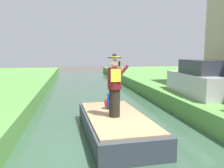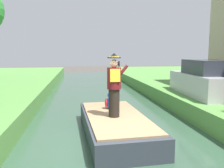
{
  "view_description": "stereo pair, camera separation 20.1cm",
  "coord_description": "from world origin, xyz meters",
  "px_view_note": "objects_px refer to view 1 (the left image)",
  "views": [
    {
      "loc": [
        -1.3,
        -5.84,
        2.56
      ],
      "look_at": [
        -0.06,
        1.2,
        1.61
      ],
      "focal_mm": 37.45,
      "sensor_mm": 36.0,
      "label": 1
    },
    {
      "loc": [
        -1.1,
        -5.87,
        2.56
      ],
      "look_at": [
        -0.06,
        1.2,
        1.61
      ],
      "focal_mm": 37.45,
      "sensor_mm": 36.0,
      "label": 2
    }
  ],
  "objects_px": {
    "person_pirate": "(115,85)",
    "parked_car_silver": "(202,80)",
    "boat": "(116,125)",
    "parrot_plush": "(110,102)"
  },
  "relations": [
    {
      "from": "boat",
      "to": "parked_car_silver",
      "type": "xyz_separation_m",
      "value": [
        4.3,
        2.5,
        1.0
      ]
    },
    {
      "from": "person_pirate",
      "to": "parked_car_silver",
      "type": "bearing_deg",
      "value": 30.79
    },
    {
      "from": "parked_car_silver",
      "to": "person_pirate",
      "type": "bearing_deg",
      "value": -148.58
    },
    {
      "from": "parked_car_silver",
      "to": "boat",
      "type": "bearing_deg",
      "value": -149.9
    },
    {
      "from": "boat",
      "to": "parked_car_silver",
      "type": "distance_m",
      "value": 5.08
    },
    {
      "from": "person_pirate",
      "to": "parrot_plush",
      "type": "distance_m",
      "value": 1.19
    },
    {
      "from": "person_pirate",
      "to": "boat",
      "type": "bearing_deg",
      "value": 68.58
    },
    {
      "from": "person_pirate",
      "to": "parked_car_silver",
      "type": "relative_size",
      "value": 0.45
    },
    {
      "from": "parrot_plush",
      "to": "parked_car_silver",
      "type": "relative_size",
      "value": 0.14
    },
    {
      "from": "parrot_plush",
      "to": "parked_car_silver",
      "type": "height_order",
      "value": "parked_car_silver"
    }
  ]
}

